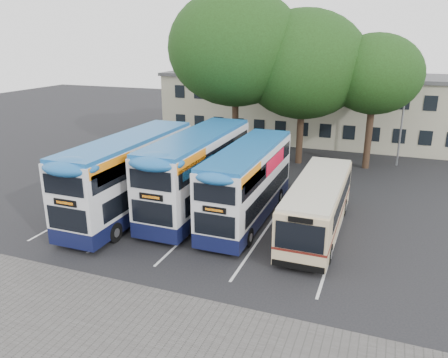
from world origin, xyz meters
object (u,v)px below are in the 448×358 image
tree_mid (304,65)px  bus_dd_mid (199,168)px  bus_dd_left (131,172)px  bus_dd_right (249,180)px  bus_single (318,203)px  lamp_post (405,99)px  tree_right (375,74)px  tree_left (236,48)px

tree_mid → bus_dd_mid: tree_mid is taller
bus_dd_left → bus_dd_mid: 3.76m
tree_mid → bus_dd_mid: 13.17m
bus_dd_right → bus_single: 3.86m
bus_single → bus_dd_mid: bearing=174.0°
lamp_post → bus_single: (-3.80, -14.29, -3.53)m
bus_dd_left → bus_dd_right: bus_dd_left is taller
tree_mid → tree_right: (5.05, 0.41, -0.58)m
tree_mid → bus_dd_left: 15.98m
tree_mid → bus_dd_right: tree_mid is taller
lamp_post → tree_left: tree_left is taller
lamp_post → tree_right: tree_right is taller
tree_left → bus_dd_right: size_ratio=1.34×
tree_mid → bus_dd_right: size_ratio=1.19×
bus_dd_left → bus_dd_right: bearing=14.4°
tree_left → lamp_post: bearing=15.5°
lamp_post → bus_dd_left: (-13.86, -15.55, -2.68)m
bus_dd_right → tree_left: bearing=113.0°
bus_dd_left → bus_single: 10.17m
tree_right → bus_dd_left: 18.80m
lamp_post → bus_dd_mid: (-10.67, -13.56, -2.66)m
lamp_post → bus_dd_mid: bearing=-128.2°
tree_left → tree_right: 10.20m
lamp_post → bus_single: bearing=-104.9°
tree_right → bus_dd_left: size_ratio=0.94×
tree_left → bus_dd_right: 13.20m
lamp_post → bus_dd_left: bearing=-131.7°
lamp_post → tree_left: bearing=-164.5°
bus_dd_mid → tree_right: bearing=55.0°
bus_dd_left → bus_single: size_ratio=1.14×
bus_dd_left → tree_left: bearing=81.8°
tree_left → bus_dd_left: bearing=-98.2°
lamp_post → tree_right: 3.26m
tree_left → tree_right: size_ratio=1.32×
tree_right → bus_dd_mid: tree_right is taller
tree_mid → bus_single: (3.47, -12.38, -5.97)m
lamp_post → bus_dd_left: 21.00m
bus_single → tree_right: bearing=82.9°
tree_mid → tree_right: 5.10m
lamp_post → tree_mid: (-7.27, -1.91, 2.44)m
lamp_post → bus_dd_right: lamp_post is taller
tree_right → bus_dd_right: tree_right is taller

